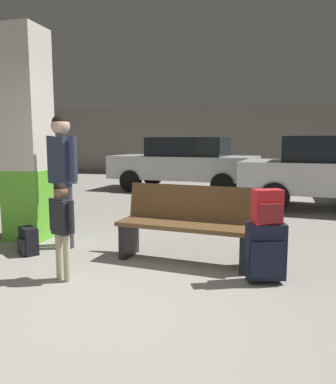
{
  "coord_description": "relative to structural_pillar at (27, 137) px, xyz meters",
  "views": [
    {
      "loc": [
        1.25,
        -2.74,
        1.42
      ],
      "look_at": [
        0.21,
        1.3,
        0.85
      ],
      "focal_mm": 35.4,
      "sensor_mm": 36.0,
      "label": 1
    }
  ],
  "objects": [
    {
      "name": "backpack_dark_floor",
      "position": [
        0.44,
        -0.72,
        -1.31
      ],
      "size": [
        0.32,
        0.3,
        0.34
      ],
      "color": "black",
      "rests_on": "ground_plane"
    },
    {
      "name": "suitcase",
      "position": [
        3.32,
        -0.96,
        -1.15
      ],
      "size": [
        0.42,
        0.31,
        0.6
      ],
      "color": "#191E33",
      "rests_on": "ground_plane"
    },
    {
      "name": "bench",
      "position": [
        2.41,
        -0.47,
        -1.03
      ],
      "size": [
        1.65,
        0.71,
        0.89
      ],
      "color": "brown",
      "rests_on": "ground_plane"
    },
    {
      "name": "garage_back_wall",
      "position": [
        2.04,
        10.85,
        -0.07
      ],
      "size": [
        18.0,
        0.12,
        2.8
      ],
      "primitive_type": "cube",
      "color": "gray",
      "rests_on": "ground_plane"
    },
    {
      "name": "backpack_bright",
      "position": [
        3.32,
        -0.96,
        -0.7
      ],
      "size": [
        0.32,
        0.27,
        0.34
      ],
      "color": "red",
      "rests_on": "suitcase"
    },
    {
      "name": "adult",
      "position": [
        0.7,
        -0.29,
        -0.39
      ],
      "size": [
        0.55,
        0.34,
        1.76
      ],
      "color": "#38383D",
      "rests_on": "ground_plane"
    },
    {
      "name": "structural_pillar",
      "position": [
        0.0,
        0.0,
        0.0
      ],
      "size": [
        0.57,
        0.57,
        2.97
      ],
      "color": "#66C633",
      "rests_on": "ground_plane"
    },
    {
      "name": "parked_car_far",
      "position": [
        1.08,
        5.83,
        -0.67
      ],
      "size": [
        4.25,
        2.12,
        1.51
      ],
      "color": "silver",
      "rests_on": "ground_plane"
    },
    {
      "name": "ground_plane",
      "position": [
        2.04,
        1.99,
        -1.52
      ],
      "size": [
        18.0,
        18.0,
        0.1
      ],
      "primitive_type": "cube",
      "color": "gray"
    },
    {
      "name": "child",
      "position": [
        1.33,
        -1.41,
        -0.86
      ],
      "size": [
        0.33,
        0.24,
        1.0
      ],
      "color": "beige",
      "rests_on": "ground_plane"
    }
  ]
}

